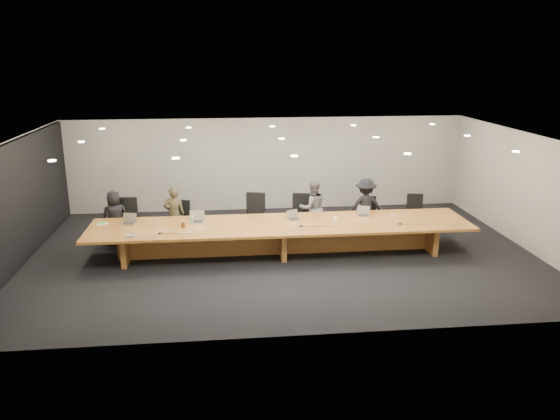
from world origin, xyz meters
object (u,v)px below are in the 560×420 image
object	(u,v)px
chair_mid_left	(254,216)
person_a	(115,217)
conference_table	(281,233)
chair_far_left	(126,221)
chair_far_right	(415,213)
laptop_b	(197,217)
chair_mid_right	(301,215)
person_d	(365,207)
paper_cup_near	(335,219)
mic_left	(160,233)
mic_center	(301,226)
chair_right	(370,216)
laptop_a	(128,219)
mic_right	(400,224)
laptop_d	(294,215)
chair_left	(180,221)
laptop_e	(363,211)
amber_mug	(183,225)
person_b	(174,214)
av_box	(131,236)
water_bottle	(192,219)

from	to	relation	value
chair_mid_left	person_a	distance (m)	3.49
conference_table	chair_far_left	xyz separation A→B (m)	(-3.80, 1.20, 0.06)
chair_far_right	laptop_b	bearing A→B (deg)	-157.86
chair_far_left	laptop_b	distance (m)	2.04
chair_mid_left	chair_mid_right	size ratio (longest dim) A/B	1.06
person_d	paper_cup_near	bearing A→B (deg)	48.12
chair_far_left	mic_left	xyz separation A→B (m)	(1.01, -1.66, 0.19)
paper_cup_near	mic_center	world-z (taller)	paper_cup_near
person_d	mic_left	size ratio (longest dim) A/B	13.53
chair_right	laptop_a	distance (m)	6.17
person_d	mic_left	xyz separation A→B (m)	(-5.14, -1.68, 0.01)
mic_left	person_a	bearing A→B (deg)	127.39
mic_right	laptop_b	bearing A→B (deg)	172.35
chair_far_right	mic_right	size ratio (longest dim) A/B	9.28
mic_center	laptop_d	bearing A→B (deg)	98.10
person_a	laptop_a	distance (m)	1.01
chair_left	person_a	size ratio (longest dim) A/B	0.76
conference_table	mic_center	distance (m)	0.57
chair_right	laptop_d	bearing A→B (deg)	-160.82
laptop_e	amber_mug	size ratio (longest dim) A/B	2.69
laptop_d	laptop_b	bearing A→B (deg)	154.81
chair_mid_right	chair_right	distance (m)	1.85
person_d	laptop_e	world-z (taller)	person_d
chair_right	mic_center	world-z (taller)	chair_right
person_b	laptop_d	world-z (taller)	person_b
laptop_e	chair_far_left	bearing A→B (deg)	-172.61
person_a	mic_right	bearing A→B (deg)	150.37
person_b	av_box	world-z (taller)	person_b
chair_left	av_box	size ratio (longest dim) A/B	4.84
av_box	mic_left	distance (m)	0.63
chair_mid_right	laptop_b	distance (m)	2.84
laptop_b	mic_right	bearing A→B (deg)	-6.77
laptop_b	water_bottle	bearing A→B (deg)	-162.49
laptop_d	amber_mug	bearing A→B (deg)	162.16
chair_left	paper_cup_near	bearing A→B (deg)	-2.43
conference_table	person_d	bearing A→B (deg)	27.34
laptop_e	mic_right	distance (m)	1.02
person_d	mic_right	xyz separation A→B (m)	(0.43, -1.56, 0.01)
conference_table	mic_right	bearing A→B (deg)	-6.96
chair_left	laptop_b	bearing A→B (deg)	-48.74
mic_center	conference_table	bearing A→B (deg)	146.97
person_b	chair_left	bearing A→B (deg)	-145.95
chair_mid_left	mic_left	bearing A→B (deg)	-126.75
laptop_a	person_d	bearing A→B (deg)	19.87
person_a	mic_center	distance (m)	4.74
water_bottle	person_d	bearing A→B (deg)	12.04
chair_mid_left	paper_cup_near	size ratio (longest dim) A/B	11.76
person_b	mic_right	distance (m)	5.59
amber_mug	chair_far_right	bearing A→B (deg)	12.78
chair_far_left	paper_cup_near	bearing A→B (deg)	-6.15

